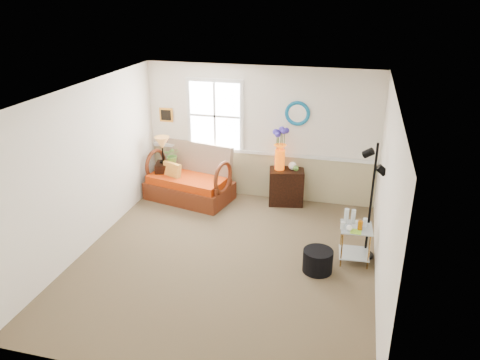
% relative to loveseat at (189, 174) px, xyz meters
% --- Properties ---
extents(floor, '(4.50, 5.00, 0.01)m').
position_rel_loveseat_xyz_m(floor, '(1.31, -1.99, -0.53)').
color(floor, brown).
rests_on(floor, ground).
extents(ceiling, '(4.50, 5.00, 0.01)m').
position_rel_loveseat_xyz_m(ceiling, '(1.31, -1.99, 2.07)').
color(ceiling, white).
rests_on(ceiling, walls).
extents(walls, '(4.51, 5.01, 2.60)m').
position_rel_loveseat_xyz_m(walls, '(1.31, -1.99, 0.77)').
color(walls, white).
rests_on(walls, floor).
extents(wainscot, '(4.46, 0.02, 0.90)m').
position_rel_loveseat_xyz_m(wainscot, '(1.31, 0.49, -0.08)').
color(wainscot, tan).
rests_on(wainscot, walls).
extents(chair_rail, '(4.46, 0.04, 0.06)m').
position_rel_loveseat_xyz_m(chair_rail, '(1.31, 0.48, 0.39)').
color(chair_rail, white).
rests_on(chair_rail, walls).
extents(window, '(1.14, 0.06, 1.44)m').
position_rel_loveseat_xyz_m(window, '(0.41, 0.48, 1.07)').
color(window, white).
rests_on(window, walls).
extents(picture, '(0.28, 0.03, 0.28)m').
position_rel_loveseat_xyz_m(picture, '(-0.61, 0.49, 1.02)').
color(picture, '#C17D27').
rests_on(picture, walls).
extents(mirror, '(0.47, 0.07, 0.47)m').
position_rel_loveseat_xyz_m(mirror, '(2.01, 0.49, 1.22)').
color(mirror, '#08729A').
rests_on(mirror, walls).
extents(loveseat, '(1.78, 1.25, 1.06)m').
position_rel_loveseat_xyz_m(loveseat, '(0.00, 0.00, 0.00)').
color(loveseat, '#63270D').
rests_on(loveseat, floor).
extents(throw_pillow, '(0.41, 0.27, 0.41)m').
position_rel_loveseat_xyz_m(throw_pillow, '(-0.32, -0.09, 0.02)').
color(throw_pillow, '#C84F0D').
rests_on(throw_pillow, loveseat).
extents(lamp_stand, '(0.46, 0.46, 0.67)m').
position_rel_loveseat_xyz_m(lamp_stand, '(-0.53, 0.11, -0.19)').
color(lamp_stand, black).
rests_on(lamp_stand, floor).
extents(table_lamp, '(0.37, 0.37, 0.54)m').
position_rel_loveseat_xyz_m(table_lamp, '(-0.56, 0.08, 0.42)').
color(table_lamp, '#B67635').
rests_on(table_lamp, lamp_stand).
extents(potted_plant, '(0.38, 0.41, 0.27)m').
position_rel_loveseat_xyz_m(potted_plant, '(-0.37, 0.13, 0.28)').
color(potted_plant, '#518133').
rests_on(potted_plant, lamp_stand).
extents(cabinet, '(0.72, 0.53, 0.70)m').
position_rel_loveseat_xyz_m(cabinet, '(1.89, 0.27, -0.18)').
color(cabinet, black).
rests_on(cabinet, floor).
extents(flower_vase, '(0.33, 0.33, 0.82)m').
position_rel_loveseat_xyz_m(flower_vase, '(1.74, 0.27, 0.58)').
color(flower_vase, '#DC4C06').
rests_on(flower_vase, cabinet).
extents(side_table, '(0.50, 0.50, 0.59)m').
position_rel_loveseat_xyz_m(side_table, '(3.23, -1.53, -0.23)').
color(side_table, '#B17932').
rests_on(side_table, floor).
extents(tabletop_items, '(0.42, 0.42, 0.24)m').
position_rel_loveseat_xyz_m(tabletop_items, '(3.19, -1.55, 0.18)').
color(tabletop_items, silver).
rests_on(tabletop_items, side_table).
extents(floor_lamp, '(0.35, 0.35, 1.87)m').
position_rel_loveseat_xyz_m(floor_lamp, '(3.41, -1.33, 0.40)').
color(floor_lamp, black).
rests_on(floor_lamp, floor).
extents(ottoman, '(0.55, 0.55, 0.34)m').
position_rel_loveseat_xyz_m(ottoman, '(2.72, -1.94, -0.36)').
color(ottoman, black).
rests_on(ottoman, floor).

